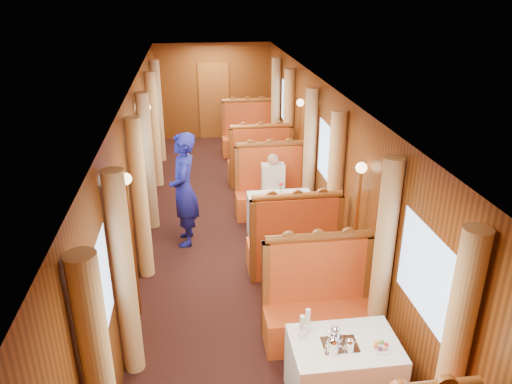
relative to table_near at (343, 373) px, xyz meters
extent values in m
cube|color=brown|center=(-0.75, 9.47, 0.62)|extent=(0.80, 0.04, 2.00)
cube|color=white|center=(0.00, 0.00, 0.00)|extent=(1.05, 0.72, 0.75)
cube|color=#B22613|center=(0.00, 0.95, -0.15)|extent=(1.30, 0.55, 0.45)
cube|color=#B22613|center=(0.00, 1.17, 0.48)|extent=(1.30, 0.12, 0.80)
cylinder|color=brown|center=(0.00, 1.17, 0.92)|extent=(1.23, 0.10, 0.10)
cube|color=white|center=(0.00, 3.50, 0.00)|extent=(1.05, 0.72, 0.75)
cube|color=#B22613|center=(0.00, 2.55, -0.15)|extent=(1.30, 0.55, 0.45)
cube|color=#B22613|center=(0.00, 2.33, 0.48)|extent=(1.30, 0.12, 0.80)
cylinder|color=brown|center=(0.00, 2.33, 0.92)|extent=(1.23, 0.10, 0.10)
cube|color=#B22613|center=(0.00, 4.45, -0.15)|extent=(1.30, 0.55, 0.45)
cube|color=#B22613|center=(0.00, 4.67, 0.48)|extent=(1.30, 0.12, 0.80)
cylinder|color=brown|center=(0.00, 4.67, 0.92)|extent=(1.23, 0.10, 0.10)
cube|color=white|center=(0.00, 7.00, 0.00)|extent=(1.05, 0.72, 0.75)
cube|color=#B22613|center=(0.00, 6.05, -0.15)|extent=(1.30, 0.55, 0.45)
cube|color=#B22613|center=(0.00, 5.83, 0.48)|extent=(1.30, 0.12, 0.80)
cylinder|color=brown|center=(0.00, 5.83, 0.92)|extent=(1.23, 0.10, 0.10)
cube|color=#B22613|center=(0.00, 7.95, -0.15)|extent=(1.30, 0.55, 0.45)
cube|color=#B22613|center=(0.00, 8.16, 0.48)|extent=(1.30, 0.12, 0.80)
cylinder|color=brown|center=(0.00, 8.16, 0.92)|extent=(1.23, 0.10, 0.10)
cube|color=silver|center=(-0.07, -0.03, 0.38)|extent=(0.35, 0.27, 0.01)
cylinder|color=white|center=(0.31, -0.12, 0.38)|extent=(0.21, 0.21, 0.01)
cylinder|color=white|center=(-0.41, 0.12, 0.42)|extent=(0.08, 0.08, 0.08)
cylinder|color=white|center=(-0.41, 0.12, 0.55)|extent=(0.05, 0.05, 0.18)
cylinder|color=white|center=(-0.33, 0.21, 0.42)|extent=(0.08, 0.08, 0.08)
cylinder|color=white|center=(-0.33, 0.21, 0.55)|extent=(0.05, 0.05, 0.18)
cylinder|color=silver|center=(-0.01, 3.52, 0.45)|extent=(0.06, 0.06, 0.14)
cylinder|color=silver|center=(0.01, 7.03, 0.45)|extent=(0.06, 0.06, 0.14)
cylinder|color=#DFB072|center=(-2.13, 0.78, 0.80)|extent=(0.22, 0.22, 2.35)
cylinder|color=#DFB072|center=(0.63, -0.78, 0.80)|extent=(0.22, 0.22, 2.35)
cylinder|color=#DFB072|center=(0.63, 0.78, 0.80)|extent=(0.22, 0.22, 2.35)
cylinder|color=#DFB072|center=(-2.13, 2.72, 0.80)|extent=(0.22, 0.22, 2.35)
cylinder|color=#DFB072|center=(-2.13, 4.28, 0.80)|extent=(0.22, 0.22, 2.35)
cylinder|color=#DFB072|center=(0.63, 2.72, 0.80)|extent=(0.22, 0.22, 2.35)
cylinder|color=#DFB072|center=(0.63, 4.28, 0.80)|extent=(0.22, 0.22, 2.35)
cylinder|color=#DFB072|center=(-2.13, 6.22, 0.80)|extent=(0.22, 0.22, 2.35)
cylinder|color=#DFB072|center=(-2.13, 7.78, 0.80)|extent=(0.22, 0.22, 2.35)
cylinder|color=#DFB072|center=(0.63, 6.22, 0.80)|extent=(0.22, 0.22, 2.35)
cylinder|color=#DFB072|center=(0.63, 7.78, 0.80)|extent=(0.22, 0.22, 2.35)
cylinder|color=#BF8C3F|center=(-2.15, 1.75, 0.55)|extent=(0.04, 0.04, 1.85)
sphere|color=#FFD18C|center=(-2.15, 1.75, 1.50)|extent=(0.14, 0.14, 0.14)
cylinder|color=#BF8C3F|center=(0.65, 1.75, 0.55)|extent=(0.04, 0.04, 1.85)
sphere|color=#FFD18C|center=(0.65, 1.75, 1.50)|extent=(0.14, 0.14, 0.14)
cylinder|color=#BF8C3F|center=(-2.15, 5.25, 0.55)|extent=(0.04, 0.04, 1.85)
sphere|color=#FFD18C|center=(-2.15, 5.25, 1.50)|extent=(0.14, 0.14, 0.14)
cylinder|color=#BF8C3F|center=(0.65, 5.25, 0.55)|extent=(0.04, 0.04, 1.85)
sphere|color=#FFD18C|center=(0.65, 5.25, 1.50)|extent=(0.14, 0.14, 0.14)
imported|color=navy|center=(-1.54, 3.62, 0.55)|extent=(0.45, 0.68, 1.86)
cube|color=beige|center=(0.00, 4.35, 0.38)|extent=(0.40, 0.24, 0.55)
sphere|color=tan|center=(0.00, 4.35, 0.74)|extent=(0.20, 0.20, 0.20)
cube|color=beige|center=(0.00, 4.18, 0.15)|extent=(0.36, 0.30, 0.14)
camera|label=1|loc=(-1.36, -3.71, 3.61)|focal=35.00mm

